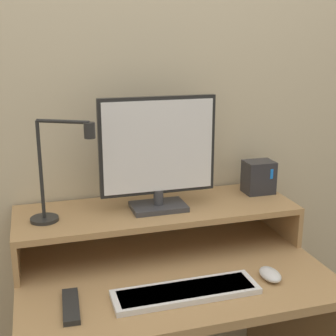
{
  "coord_description": "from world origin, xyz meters",
  "views": [
    {
      "loc": [
        -0.42,
        -1.03,
        1.51
      ],
      "look_at": [
        -0.0,
        0.38,
        1.09
      ],
      "focal_mm": 50.0,
      "sensor_mm": 36.0,
      "label": 1
    }
  ],
  "objects_px": {
    "desk_lamp": "(57,178)",
    "mouse": "(270,274)",
    "keyboard": "(186,292)",
    "monitor": "(157,153)",
    "router_dock": "(259,177)",
    "remote_control": "(71,306)"
  },
  "relations": [
    {
      "from": "desk_lamp",
      "to": "keyboard",
      "type": "bearing_deg",
      "value": -42.18
    },
    {
      "from": "desk_lamp",
      "to": "router_dock",
      "type": "relative_size",
      "value": 2.7
    },
    {
      "from": "desk_lamp",
      "to": "mouse",
      "type": "relative_size",
      "value": 3.53
    },
    {
      "from": "desk_lamp",
      "to": "remote_control",
      "type": "height_order",
      "value": "desk_lamp"
    },
    {
      "from": "router_dock",
      "to": "remote_control",
      "type": "distance_m",
      "value": 0.89
    },
    {
      "from": "router_dock",
      "to": "mouse",
      "type": "distance_m",
      "value": 0.46
    },
    {
      "from": "keyboard",
      "to": "mouse",
      "type": "bearing_deg",
      "value": 2.6
    },
    {
      "from": "keyboard",
      "to": "router_dock",
      "type": "bearing_deg",
      "value": 42.5
    },
    {
      "from": "monitor",
      "to": "mouse",
      "type": "height_order",
      "value": "monitor"
    },
    {
      "from": "remote_control",
      "to": "mouse",
      "type": "bearing_deg",
      "value": -0.85
    },
    {
      "from": "router_dock",
      "to": "mouse",
      "type": "height_order",
      "value": "router_dock"
    },
    {
      "from": "monitor",
      "to": "router_dock",
      "type": "relative_size",
      "value": 3.22
    },
    {
      "from": "monitor",
      "to": "router_dock",
      "type": "xyz_separation_m",
      "value": [
        0.43,
        0.06,
        -0.14
      ]
    },
    {
      "from": "monitor",
      "to": "mouse",
      "type": "xyz_separation_m",
      "value": [
        0.29,
        -0.32,
        -0.35
      ]
    },
    {
      "from": "desk_lamp",
      "to": "keyboard",
      "type": "relative_size",
      "value": 0.78
    },
    {
      "from": "remote_control",
      "to": "router_dock",
      "type": "bearing_deg",
      "value": 25.86
    },
    {
      "from": "router_dock",
      "to": "mouse",
      "type": "xyz_separation_m",
      "value": [
        -0.15,
        -0.39,
        -0.2
      ]
    },
    {
      "from": "router_dock",
      "to": "remote_control",
      "type": "relative_size",
      "value": 0.72
    },
    {
      "from": "remote_control",
      "to": "keyboard",
      "type": "bearing_deg",
      "value": -3.8
    },
    {
      "from": "desk_lamp",
      "to": "mouse",
      "type": "distance_m",
      "value": 0.76
    },
    {
      "from": "keyboard",
      "to": "remote_control",
      "type": "xyz_separation_m",
      "value": [
        -0.34,
        0.02,
        -0.0
      ]
    },
    {
      "from": "monitor",
      "to": "remote_control",
      "type": "height_order",
      "value": "monitor"
    }
  ]
}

